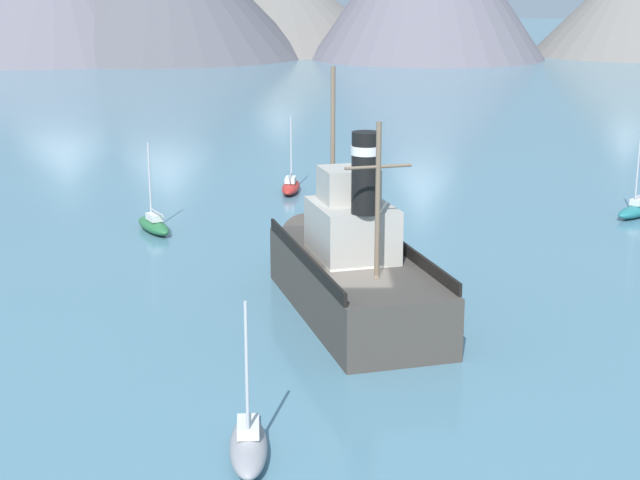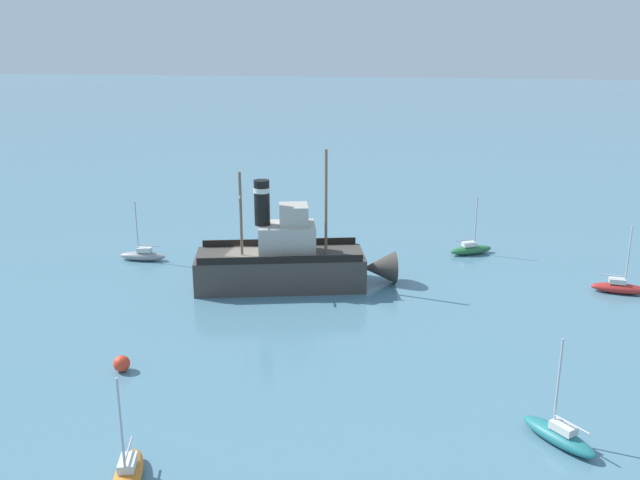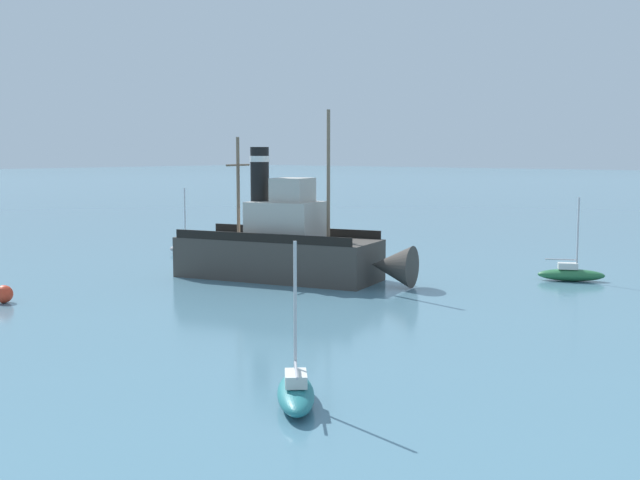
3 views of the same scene
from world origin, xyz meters
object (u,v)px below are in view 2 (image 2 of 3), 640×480
Objects in this scene: sailboat_red at (619,287)px; sailboat_teal at (559,435)px; sailboat_orange at (128,476)px; sailboat_grey at (143,255)px; mooring_buoy at (122,364)px; old_tugboat at (289,261)px; sailboat_green at (471,249)px.

sailboat_teal is at bearing -18.70° from sailboat_red.
sailboat_teal is 18.40m from sailboat_orange.
sailboat_teal is at bearing 54.59° from sailboat_grey.
sailboat_orange is (27.18, 12.08, 0.00)m from sailboat_grey.
sailboat_teal is at bearing 83.08° from mooring_buoy.
sailboat_grey is (-3.50, -13.02, -1.40)m from old_tugboat.
old_tugboat is 23.43m from sailboat_red.
sailboat_green and sailboat_grey have the same top height.
old_tugboat reaches higher than sailboat_teal.
sailboat_red is 1.00× the size of sailboat_grey.
old_tugboat reaches higher than sailboat_green.
mooring_buoy is at bearing -37.04° from sailboat_green.
sailboat_green is at bearing 142.96° from mooring_buoy.
sailboat_green is 1.00× the size of sailboat_red.
sailboat_red is (7.34, 10.09, 0.00)m from sailboat_green.
sailboat_teal is at bearing 110.06° from sailboat_orange.
sailboat_green is at bearing 127.97° from old_tugboat.
old_tugboat is at bearing 74.96° from sailboat_grey.
sailboat_green is at bearing 157.49° from sailboat_orange.
sailboat_grey is 1.00× the size of sailboat_orange.
old_tugboat is at bearing 158.80° from mooring_buoy.
mooring_buoy is (17.60, -28.91, 0.02)m from sailboat_red.
sailboat_red is at bearing 53.99° from sailboat_green.
old_tugboat is 16.56× the size of mooring_buoy.
sailboat_green reaches higher than mooring_buoy.
sailboat_red is (-2.90, 23.21, -1.40)m from old_tugboat.
mooring_buoy is at bearing -21.20° from old_tugboat.
mooring_buoy is (24.93, -18.82, 0.02)m from sailboat_green.
sailboat_green is 26.99m from sailboat_grey.
sailboat_red and sailboat_orange have the same top height.
sailboat_grey is at bearing -158.10° from mooring_buoy.
sailboat_red is (-20.28, 6.86, 0.00)m from sailboat_teal.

